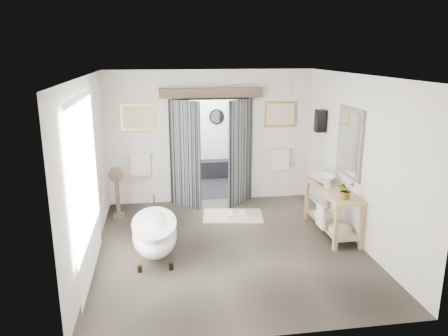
{
  "coord_description": "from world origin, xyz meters",
  "views": [
    {
      "loc": [
        -1.14,
        -6.85,
        3.28
      ],
      "look_at": [
        0.0,
        0.6,
        1.25
      ],
      "focal_mm": 35.0,
      "sensor_mm": 36.0,
      "label": 1
    }
  ],
  "objects": [
    {
      "name": "pedestal_mirror",
      "position": [
        -2.0,
        1.71,
        0.45
      ],
      "size": [
        0.31,
        0.2,
        1.05
      ],
      "color": "brown",
      "rests_on": "ground_plane"
    },
    {
      "name": "ground_plane",
      "position": [
        0.0,
        0.0,
        0.0
      ],
      "size": [
        5.0,
        5.0,
        0.0
      ],
      "primitive_type": "plane",
      "color": "brown"
    },
    {
      "name": "plant",
      "position": [
        1.96,
        -0.22,
        1.01
      ],
      "size": [
        0.36,
        0.34,
        0.32
      ],
      "primitive_type": "imported",
      "rotation": [
        0.0,
        0.0,
        0.36
      ],
      "color": "gray",
      "rests_on": "vanity"
    },
    {
      "name": "soap_bottle_b",
      "position": [
        1.98,
        1.03,
        0.94
      ],
      "size": [
        0.17,
        0.17,
        0.17
      ],
      "primitive_type": "imported",
      "rotation": [
        0.0,
        0.0,
        -0.34
      ],
      "color": "gray",
      "rests_on": "vanity"
    },
    {
      "name": "back_wall_dressing",
      "position": [
        0.0,
        2.32,
        1.56
      ],
      "size": [
        3.82,
        0.68,
        2.52
      ],
      "color": "black",
      "rests_on": "ground_plane"
    },
    {
      "name": "rug",
      "position": [
        0.31,
        1.42,
        0.01
      ],
      "size": [
        1.3,
        0.96,
        0.01
      ],
      "primitive_type": "cube",
      "rotation": [
        0.0,
        0.0,
        -0.14
      ],
      "color": "beige",
      "rests_on": "ground_plane"
    },
    {
      "name": "room_shell",
      "position": [
        -0.04,
        -0.12,
        1.86
      ],
      "size": [
        4.52,
        5.02,
        2.91
      ],
      "color": "silver",
      "rests_on": "ground_plane"
    },
    {
      "name": "slippers",
      "position": [
        0.38,
        1.42,
        0.04
      ],
      "size": [
        0.38,
        0.29,
        0.05
      ],
      "color": "white",
      "rests_on": "rug"
    },
    {
      "name": "clawfoot_tub",
      "position": [
        -1.26,
        -0.11,
        0.39
      ],
      "size": [
        0.73,
        1.63,
        0.79
      ],
      "color": "black",
      "rests_on": "ground_plane"
    },
    {
      "name": "shower_room",
      "position": [
        0.0,
        3.99,
        0.91
      ],
      "size": [
        2.22,
        2.01,
        2.51
      ],
      "color": "black",
      "rests_on": "ground_plane"
    },
    {
      "name": "basin",
      "position": [
        1.92,
        0.69,
        0.93
      ],
      "size": [
        0.52,
        0.52,
        0.16
      ],
      "primitive_type": "imported",
      "rotation": [
        0.0,
        0.0,
        -0.16
      ],
      "color": "white",
      "rests_on": "vanity"
    },
    {
      "name": "soap_bottle_a",
      "position": [
        1.88,
        0.39,
        0.95
      ],
      "size": [
        0.1,
        0.1,
        0.2
      ],
      "primitive_type": "imported",
      "rotation": [
        0.0,
        0.0,
        0.13
      ],
      "color": "gray",
      "rests_on": "vanity"
    },
    {
      "name": "vanity",
      "position": [
        1.95,
        0.31,
        0.51
      ],
      "size": [
        0.57,
        1.6,
        0.85
      ],
      "color": "tan",
      "rests_on": "ground_plane"
    }
  ]
}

